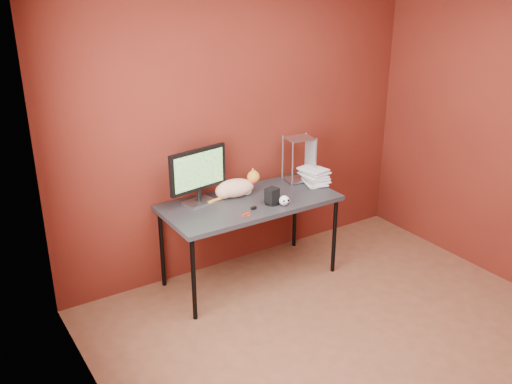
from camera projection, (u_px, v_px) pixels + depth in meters
room at (385, 165)px, 3.57m from camera, size 3.52×3.52×2.61m
desk at (250, 206)px, 4.84m from camera, size 1.50×0.70×0.75m
monitor at (198, 174)px, 4.68m from camera, size 0.54×0.22×0.47m
cat at (236, 188)px, 4.88m from camera, size 0.50×0.24×0.23m
skull_mug at (284, 200)px, 4.72m from camera, size 0.09×0.09×0.08m
speaker at (272, 197)px, 4.74m from camera, size 0.12×0.12×0.14m
book_stack at (308, 103)px, 4.90m from camera, size 0.25×0.29×1.49m
wire_rack at (299, 159)px, 5.20m from camera, size 0.27×0.23×0.41m
pocket_knife at (246, 214)px, 4.54m from camera, size 0.08×0.03×0.01m
black_gadget at (254, 208)px, 4.65m from camera, size 0.05×0.03×0.02m
washer at (249, 214)px, 4.56m from camera, size 0.04×0.04×0.00m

